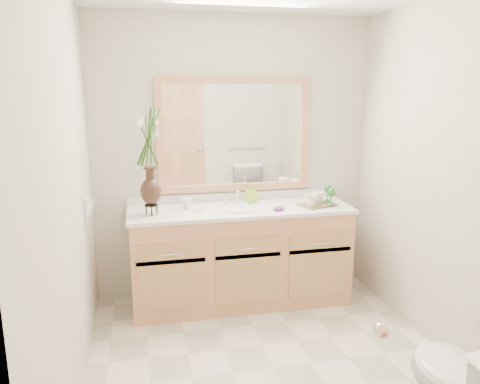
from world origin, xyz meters
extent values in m
plane|color=silver|center=(0.00, 0.00, 0.00)|extent=(2.60, 2.60, 0.00)
cube|color=beige|center=(0.00, 1.30, 1.20)|extent=(2.40, 0.02, 2.40)
cube|color=beige|center=(0.00, -1.30, 1.20)|extent=(2.40, 0.02, 2.40)
cube|color=beige|center=(-1.20, 0.00, 1.20)|extent=(0.02, 2.60, 2.40)
cube|color=beige|center=(1.20, 0.00, 1.20)|extent=(0.02, 2.60, 2.40)
cube|color=tan|center=(0.00, 1.01, 0.40)|extent=(1.80, 0.55, 0.80)
cube|color=white|center=(0.00, 1.01, 0.82)|extent=(1.84, 0.57, 0.03)
ellipsoid|color=white|center=(0.00, 0.99, 0.78)|extent=(0.38, 0.30, 0.12)
cylinder|color=silver|center=(0.00, 1.17, 0.89)|extent=(0.02, 0.02, 0.11)
cylinder|color=silver|center=(-0.10, 1.17, 0.87)|extent=(0.02, 0.02, 0.08)
cylinder|color=silver|center=(0.10, 1.17, 0.87)|extent=(0.02, 0.02, 0.08)
cube|color=white|center=(0.00, 1.28, 1.41)|extent=(1.20, 0.01, 0.85)
cube|color=tan|center=(0.00, 1.28, 1.86)|extent=(1.32, 0.04, 0.06)
cube|color=tan|center=(0.00, 1.28, 0.95)|extent=(1.32, 0.04, 0.06)
cube|color=tan|center=(-0.63, 1.28, 1.41)|extent=(0.06, 0.04, 0.85)
cube|color=tan|center=(0.63, 1.28, 1.41)|extent=(0.06, 0.04, 0.85)
cube|color=white|center=(-1.19, 0.76, 0.98)|extent=(0.02, 0.12, 0.12)
cube|color=tan|center=(-0.30, -1.29, 1.00)|extent=(0.80, 0.03, 2.00)
cylinder|color=black|center=(-0.72, 0.96, 0.91)|extent=(0.10, 0.10, 0.01)
ellipsoid|color=black|center=(-0.72, 0.96, 1.02)|extent=(0.16, 0.16, 0.21)
cylinder|color=black|center=(-0.72, 0.96, 1.15)|extent=(0.07, 0.07, 0.09)
cylinder|color=#4C7A33|center=(-0.72, 0.96, 1.39)|extent=(0.06, 0.06, 0.38)
cylinder|color=white|center=(-0.43, 1.09, 0.87)|extent=(0.07, 0.07, 0.09)
cylinder|color=white|center=(-0.35, 0.96, 0.84)|extent=(0.10, 0.10, 0.01)
cube|color=beige|center=(-0.35, 0.96, 0.85)|extent=(0.06, 0.04, 0.02)
imported|color=#99C62E|center=(0.12, 1.15, 0.91)|extent=(0.09, 0.09, 0.16)
ellipsoid|color=#632A7E|center=(0.28, 0.87, 0.85)|extent=(0.11, 0.09, 0.03)
cube|color=brown|center=(0.65, 0.96, 0.84)|extent=(0.35, 0.30, 0.01)
imported|color=white|center=(0.57, 0.91, 0.90)|extent=(0.14, 0.13, 0.10)
imported|color=white|center=(0.67, 0.99, 0.89)|extent=(0.14, 0.14, 0.10)
cylinder|color=#236925|center=(0.74, 0.90, 0.85)|extent=(0.06, 0.06, 0.01)
cylinder|color=#236925|center=(0.74, 0.90, 0.89)|extent=(0.01, 0.01, 0.09)
ellipsoid|color=#236925|center=(0.74, 0.90, 0.95)|extent=(0.06, 0.06, 0.08)
cylinder|color=#236925|center=(0.77, 1.03, 0.85)|extent=(0.06, 0.06, 0.01)
cylinder|color=#236925|center=(0.77, 1.03, 0.89)|extent=(0.01, 0.01, 0.09)
ellipsoid|color=#236925|center=(0.77, 1.03, 0.95)|extent=(0.06, 0.06, 0.08)
camera|label=1|loc=(-0.79, -2.63, 1.81)|focal=35.00mm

